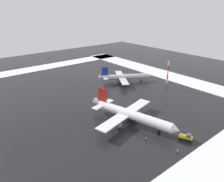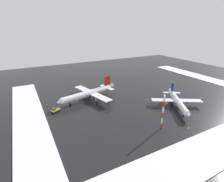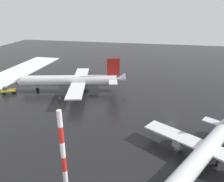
% 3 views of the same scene
% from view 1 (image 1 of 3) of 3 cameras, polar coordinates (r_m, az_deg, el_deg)
% --- Properties ---
extents(ground_plane, '(240.00, 240.00, 0.00)m').
position_cam_1_polar(ground_plane, '(119.36, -2.07, -0.10)').
color(ground_plane, black).
extents(snow_bank_far, '(152.00, 16.00, 0.29)m').
position_cam_1_polar(snow_bank_far, '(152.93, 13.06, 4.38)').
color(snow_bank_far, white).
rests_on(snow_bank_far, ground_plane).
extents(snow_bank_right, '(14.00, 116.00, 0.29)m').
position_cam_1_polar(snow_bank_right, '(174.88, -15.56, 6.32)').
color(snow_bank_right, white).
rests_on(snow_bank_right, ground_plane).
extents(airplane_parked_portside, '(38.73, 32.48, 11.63)m').
position_cam_1_polar(airplane_parked_portside, '(87.10, 4.91, -6.14)').
color(airplane_parked_portside, white).
rests_on(airplane_parked_portside, ground_plane).
extents(airplane_far_rear, '(25.17, 29.40, 9.72)m').
position_cam_1_polar(airplane_far_rear, '(133.39, 3.35, 3.74)').
color(airplane_far_rear, silver).
rests_on(airplane_far_rear, ground_plane).
extents(pushback_tug, '(5.10, 4.01, 2.50)m').
position_cam_1_polar(pushback_tug, '(82.36, 18.90, -11.22)').
color(pushback_tug, gold).
rests_on(pushback_tug, ground_plane).
extents(ground_crew_mid_apron, '(0.36, 0.36, 1.71)m').
position_cam_1_polar(ground_crew_mid_apron, '(74.98, 16.78, -14.82)').
color(ground_crew_mid_apron, black).
rests_on(ground_crew_mid_apron, ground_plane).
extents(ground_crew_beside_wing, '(0.36, 0.36, 1.71)m').
position_cam_1_polar(ground_crew_beside_wing, '(78.46, 8.85, -12.24)').
color(ground_crew_beside_wing, black).
rests_on(ground_crew_beside_wing, ground_plane).
extents(ground_crew_by_nose_gear, '(0.36, 0.36, 1.71)m').
position_cam_1_polar(ground_crew_by_nose_gear, '(94.51, 9.41, -5.96)').
color(ground_crew_by_nose_gear, black).
rests_on(ground_crew_by_nose_gear, ground_plane).
extents(antenna_mast, '(0.70, 0.70, 15.32)m').
position_cam_1_polar(antenna_mast, '(126.30, 14.32, 4.15)').
color(antenna_mast, red).
rests_on(antenna_mast, ground_plane).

